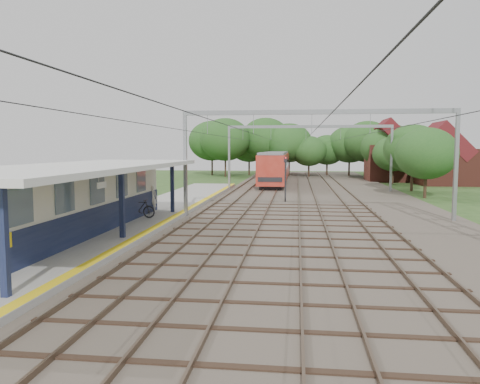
{
  "coord_description": "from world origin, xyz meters",
  "views": [
    {
      "loc": [
        2.31,
        -15.1,
        4.57
      ],
      "look_at": [
        -1.54,
        16.38,
        1.6
      ],
      "focal_mm": 35.0,
      "sensor_mm": 36.0,
      "label": 1
    }
  ],
  "objects_px": {
    "train": "(278,164)",
    "signal_post": "(285,175)",
    "person": "(153,198)",
    "bicycle": "(139,208)"
  },
  "relations": [
    {
      "from": "person",
      "to": "train",
      "type": "bearing_deg",
      "value": -92.49
    },
    {
      "from": "train",
      "to": "signal_post",
      "type": "height_order",
      "value": "train"
    },
    {
      "from": "bicycle",
      "to": "train",
      "type": "relative_size",
      "value": 0.05
    },
    {
      "from": "bicycle",
      "to": "train",
      "type": "bearing_deg",
      "value": -4.69
    },
    {
      "from": "train",
      "to": "signal_post",
      "type": "xyz_separation_m",
      "value": [
        1.85,
        -28.78,
        0.11
      ]
    },
    {
      "from": "person",
      "to": "bicycle",
      "type": "relative_size",
      "value": 0.9
    },
    {
      "from": "person",
      "to": "signal_post",
      "type": "relative_size",
      "value": 0.46
    },
    {
      "from": "train",
      "to": "signal_post",
      "type": "relative_size",
      "value": 9.81
    },
    {
      "from": "person",
      "to": "train",
      "type": "xyz_separation_m",
      "value": [
        6.76,
        37.8,
        0.99
      ]
    },
    {
      "from": "signal_post",
      "to": "person",
      "type": "bearing_deg",
      "value": -128.48
    }
  ]
}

